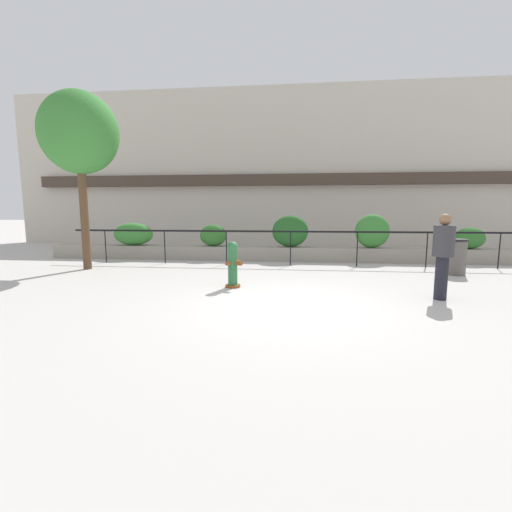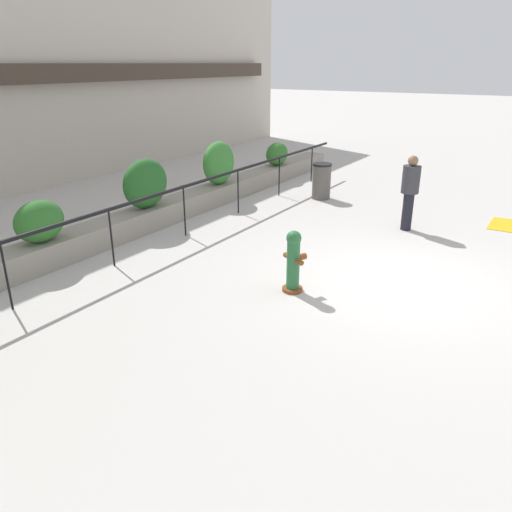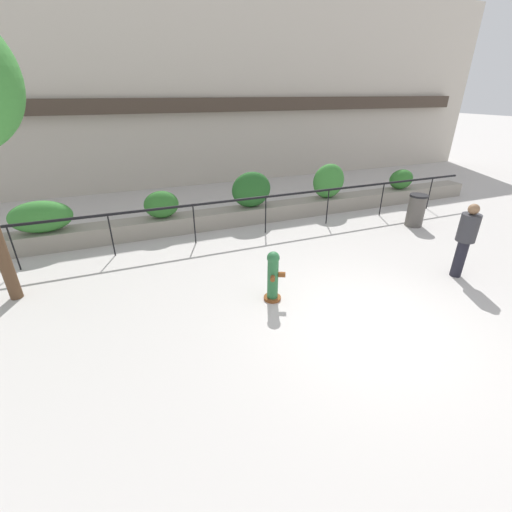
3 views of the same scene
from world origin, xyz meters
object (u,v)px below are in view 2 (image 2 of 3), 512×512
at_px(hedge_bush_2, 145,184).
at_px(pedestrian, 410,188).
at_px(fire_hydrant, 293,261).
at_px(trash_bin, 321,181).
at_px(hedge_bush_1, 39,221).
at_px(hedge_bush_4, 277,154).
at_px(hedge_bush_3, 219,163).

bearing_deg(hedge_bush_2, pedestrian, -59.32).
xyz_separation_m(fire_hydrant, trash_bin, (5.96, 2.26, -0.04)).
bearing_deg(hedge_bush_2, hedge_bush_1, 180.00).
xyz_separation_m(hedge_bush_1, hedge_bush_4, (8.92, 0.00, -0.03)).
distance_m(hedge_bush_4, pedestrian, 6.01).
relative_size(hedge_bush_4, fire_hydrant, 0.93).
height_order(hedge_bush_2, trash_bin, hedge_bush_2).
height_order(hedge_bush_4, pedestrian, pedestrian).
xyz_separation_m(fire_hydrant, pedestrian, (4.38, -0.66, 0.44)).
bearing_deg(hedge_bush_3, fire_hydrant, -132.44).
height_order(hedge_bush_4, fire_hydrant, hedge_bush_4).
xyz_separation_m(hedge_bush_3, hedge_bush_4, (3.24, 0.00, -0.22)).
xyz_separation_m(hedge_bush_2, hedge_bush_4, (6.10, 0.00, -0.20)).
relative_size(fire_hydrant, pedestrian, 0.62).
height_order(hedge_bush_1, pedestrian, pedestrian).
bearing_deg(hedge_bush_3, hedge_bush_2, 180.00).
relative_size(hedge_bush_2, trash_bin, 1.28).
distance_m(fire_hydrant, trash_bin, 6.37).
xyz_separation_m(hedge_bush_2, fire_hydrant, (-1.29, -4.54, -0.51)).
xyz_separation_m(hedge_bush_1, hedge_bush_3, (5.68, 0.00, 0.19)).
distance_m(pedestrian, trash_bin, 3.35).
bearing_deg(hedge_bush_4, trash_bin, -122.14).
xyz_separation_m(hedge_bush_3, trash_bin, (1.80, -2.29, -0.58)).
distance_m(hedge_bush_4, trash_bin, 2.72).
xyz_separation_m(hedge_bush_4, trash_bin, (-1.44, -2.29, -0.36)).
distance_m(hedge_bush_4, fire_hydrant, 8.68).
bearing_deg(pedestrian, hedge_bush_4, 59.93).
bearing_deg(hedge_bush_3, hedge_bush_1, 180.00).
xyz_separation_m(hedge_bush_4, fire_hydrant, (-7.39, -4.54, -0.31)).
bearing_deg(fire_hydrant, pedestrian, -8.59).
distance_m(fire_hydrant, pedestrian, 4.45).
relative_size(fire_hydrant, trash_bin, 1.07).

